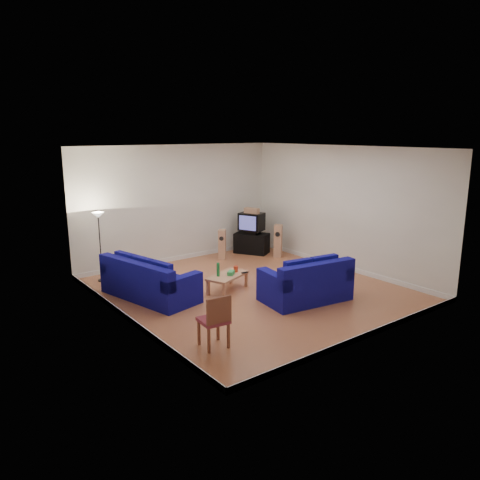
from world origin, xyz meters
TOP-DOWN VIEW (x-y plane):
  - room at (0.00, 0.00)m, footprint 6.01×6.51m
  - sofa_three_seat at (-2.09, 0.94)m, footprint 1.47×2.43m
  - sofa_loveseat at (0.53, -1.27)m, footprint 1.96×1.27m
  - coffee_table at (-0.45, 0.27)m, footprint 1.17×0.88m
  - bottle at (-0.68, 0.31)m, footprint 0.07×0.07m
  - tissue_box at (-0.39, 0.22)m, footprint 0.24×0.22m
  - red_canister at (-0.17, 0.34)m, footprint 0.12×0.12m
  - remote at (-0.06, 0.15)m, footprint 0.17×0.06m
  - tv_stand at (2.11, 2.61)m, footprint 0.96×1.11m
  - av_receiver at (2.11, 2.57)m, footprint 0.46×0.50m
  - television at (2.10, 2.61)m, footprint 0.72×0.82m
  - centre_speaker at (2.07, 2.57)m, footprint 0.32×0.47m
  - speaker_left at (1.01, 2.57)m, footprint 0.31×0.32m
  - speaker_right at (2.45, 1.82)m, footprint 0.35×0.34m
  - floor_lamp at (-2.45, 2.70)m, footprint 0.29×0.29m
  - dining_chair at (-2.29, -1.95)m, footprint 0.49×0.49m

SIDE VIEW (x-z plane):
  - tv_stand at x=2.11m, z-range 0.00..0.59m
  - sofa_three_seat at x=-2.09m, z-range -0.11..0.76m
  - coffee_table at x=-0.45m, z-range 0.14..0.52m
  - sofa_loveseat at x=0.53m, z-range -0.11..0.80m
  - remote at x=-0.06m, z-range 0.38..0.40m
  - tissue_box at x=-0.39m, z-range 0.38..0.47m
  - speaker_left at x=1.01m, z-range 0.00..0.85m
  - red_canister at x=-0.17m, z-range 0.38..0.52m
  - speaker_right at x=2.45m, z-range 0.00..0.94m
  - dining_chair at x=-2.29m, z-range 0.05..0.99m
  - bottle at x=-0.68m, z-range 0.38..0.69m
  - av_receiver at x=2.11m, z-range 0.59..0.69m
  - television at x=2.10m, z-range 0.69..1.21m
  - centre_speaker at x=2.07m, z-range 1.21..1.36m
  - floor_lamp at x=-2.45m, z-range 0.55..2.24m
  - room at x=0.00m, z-range -0.06..3.15m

